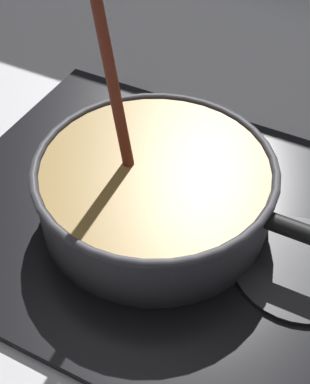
# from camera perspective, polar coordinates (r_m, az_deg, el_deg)

# --- Properties ---
(ground) EXTENTS (2.40, 1.60, 0.04)m
(ground) POSITION_cam_1_polar(r_m,az_deg,el_deg) (0.81, -10.89, -3.36)
(ground) COLOR #B7B7BC
(hob_plate) EXTENTS (0.56, 0.48, 0.01)m
(hob_plate) POSITION_cam_1_polar(r_m,az_deg,el_deg) (0.77, 0.00, -2.47)
(hob_plate) COLOR black
(hob_plate) RESTS_ON ground
(burner_ring) EXTENTS (0.18, 0.18, 0.01)m
(burner_ring) POSITION_cam_1_polar(r_m,az_deg,el_deg) (0.76, 0.00, -1.97)
(burner_ring) COLOR #592D0C
(burner_ring) RESTS_ON hob_plate
(spare_burner) EXTENTS (0.16, 0.16, 0.01)m
(spare_burner) POSITION_cam_1_polar(r_m,az_deg,el_deg) (0.73, 13.88, -7.17)
(spare_burner) COLOR #262628
(spare_burner) RESTS_ON hob_plate
(cooking_pan) EXTENTS (0.46, 0.30, 0.33)m
(cooking_pan) POSITION_cam_1_polar(r_m,az_deg,el_deg) (0.73, 0.06, 0.28)
(cooking_pan) COLOR #38383D
(cooking_pan) RESTS_ON hob_plate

